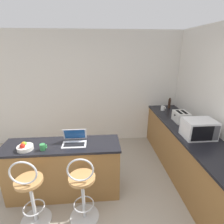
% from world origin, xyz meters
% --- Properties ---
extents(wall_back, '(12.00, 0.06, 2.60)m').
position_xyz_m(wall_back, '(0.00, 2.68, 1.30)').
color(wall_back, silver).
rests_on(wall_back, ground_plane).
extents(breakfast_bar, '(1.71, 0.51, 0.88)m').
position_xyz_m(breakfast_bar, '(-0.49, 0.92, 0.44)').
color(breakfast_bar, olive).
rests_on(breakfast_bar, ground_plane).
extents(counter_right, '(0.67, 3.18, 0.88)m').
position_xyz_m(counter_right, '(1.64, 1.08, 0.44)').
color(counter_right, olive).
rests_on(counter_right, ground_plane).
extents(bar_stool_near, '(0.40, 0.40, 1.02)m').
position_xyz_m(bar_stool_near, '(-0.81, 0.43, 0.48)').
color(bar_stool_near, silver).
rests_on(bar_stool_near, ground_plane).
extents(bar_stool_far, '(0.40, 0.40, 1.02)m').
position_xyz_m(bar_stool_far, '(-0.16, 0.43, 0.48)').
color(bar_stool_far, silver).
rests_on(bar_stool_far, ground_plane).
extents(laptop, '(0.35, 0.26, 0.21)m').
position_xyz_m(laptop, '(-0.29, 0.95, 0.94)').
color(laptop, silver).
rests_on(laptop, breakfast_bar).
extents(microwave, '(0.47, 0.35, 0.29)m').
position_xyz_m(microwave, '(1.63, 0.98, 1.03)').
color(microwave, silver).
rests_on(microwave, counter_right).
extents(toaster, '(0.26, 0.31, 0.20)m').
position_xyz_m(toaster, '(1.64, 1.61, 0.98)').
color(toaster, silver).
rests_on(toaster, counter_right).
extents(mug_green, '(0.09, 0.07, 0.09)m').
position_xyz_m(mug_green, '(-0.71, 0.80, 0.93)').
color(mug_green, '#338447').
rests_on(mug_green, breakfast_bar).
extents(fruit_bowl, '(0.21, 0.21, 0.11)m').
position_xyz_m(fruit_bowl, '(-0.96, 0.83, 0.92)').
color(fruit_bowl, silver).
rests_on(fruit_bowl, breakfast_bar).
extents(mug_white, '(0.10, 0.08, 0.10)m').
position_xyz_m(mug_white, '(1.53, 2.28, 0.93)').
color(mug_white, white).
rests_on(mug_white, counter_right).
extents(pepper_mill, '(0.06, 0.06, 0.25)m').
position_xyz_m(pepper_mill, '(1.74, 2.44, 1.00)').
color(pepper_mill, '#331E14').
rests_on(pepper_mill, counter_right).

